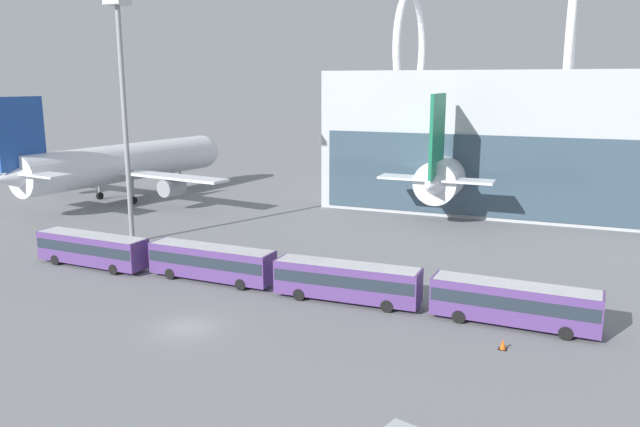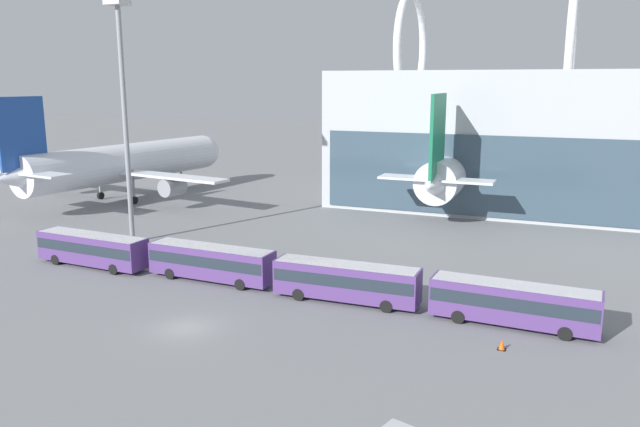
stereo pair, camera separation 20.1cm
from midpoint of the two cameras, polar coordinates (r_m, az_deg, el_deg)
The scene contains 9 objects.
ground_plane at distance 46.92m, azimuth -12.16°, elevation -10.21°, with size 440.00×440.00×0.00m, color slate.
airliner_at_gate_near at distance 97.22m, azimuth -17.91°, elevation 4.38°, with size 40.53×40.96×15.65m.
airliner_at_gate_far at distance 90.00m, azimuth 12.26°, elevation 3.99°, with size 35.55×36.47×16.11m.
shuttle_bus_0 at distance 63.78m, azimuth -20.21°, elevation -2.96°, with size 12.03×3.18×3.15m.
shuttle_bus_1 at distance 56.48m, azimuth -9.99°, elevation -4.28°, with size 11.99×2.97×3.15m.
shuttle_bus_2 at distance 50.54m, azimuth 2.35°, elevation -6.06°, with size 11.96×2.78×3.15m.
shuttle_bus_3 at distance 47.78m, azimuth 17.21°, elevation -7.69°, with size 12.01×3.07×3.15m.
floodlight_mast at distance 70.43m, azimuth -17.61°, elevation 9.91°, with size 2.07×2.07×25.69m.
traffic_cone_0 at distance 44.11m, azimuth 16.25°, elevation -11.40°, with size 0.57×0.57×0.73m.
Camera 1 is at (24.94, -35.64, 17.53)m, focal length 35.00 mm.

